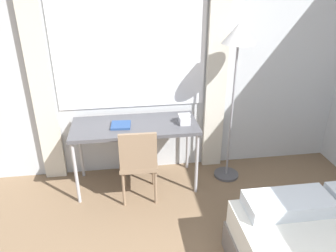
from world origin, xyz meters
TOP-DOWN VIEW (x-y plane):
  - wall_back_with_window at (-0.05, 3.25)m, footprint 5.36×0.13m
  - desk at (-0.38, 2.88)m, footprint 1.38×0.59m
  - desk_chair at (-0.37, 2.60)m, footprint 0.41×0.41m
  - standing_lamp at (0.71, 2.89)m, footprint 0.35×0.35m
  - telephone at (0.16, 2.85)m, footprint 0.13×0.17m
  - book at (-0.53, 2.86)m, footprint 0.22×0.22m

SIDE VIEW (x-z plane):
  - desk_chair at x=-0.37m, z-range 0.06..0.93m
  - desk at x=-0.38m, z-range 0.33..1.10m
  - book at x=-0.53m, z-range 0.78..0.80m
  - telephone at x=0.16m, z-range 0.77..0.88m
  - wall_back_with_window at x=-0.05m, z-range 0.00..2.70m
  - standing_lamp at x=0.71m, z-range 0.62..2.45m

